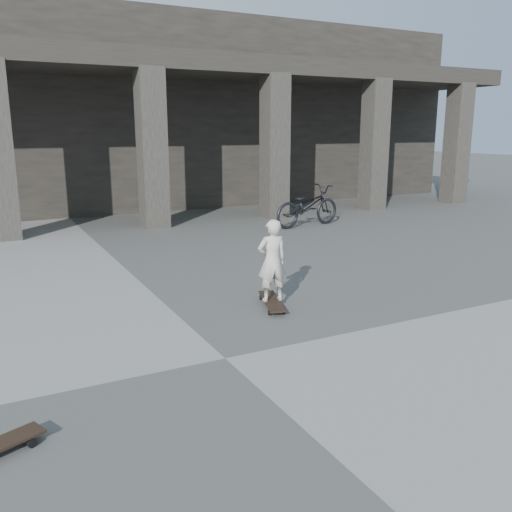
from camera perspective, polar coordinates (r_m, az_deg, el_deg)
name	(u,v)px	position (r m, az deg, el deg)	size (l,w,h in m)	color
ground	(225,358)	(6.18, -3.26, -10.71)	(90.00, 90.00, 0.00)	#494947
colonnade	(48,112)	(19.08, -21.02, 13.97)	(28.00, 8.82, 6.00)	black
longboard	(272,302)	(7.83, 1.68, -4.83)	(0.52, 1.01, 0.10)	black
child	(272,260)	(7.66, 1.71, -0.48)	(0.43, 0.28, 1.18)	beige
bicycle	(307,206)	(14.30, 5.43, 5.27)	(0.71, 2.05, 1.08)	black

